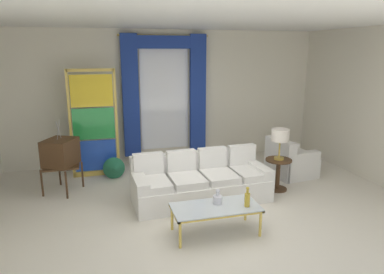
{
  "coord_description": "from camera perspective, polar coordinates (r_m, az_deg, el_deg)",
  "views": [
    {
      "loc": [
        -1.56,
        -4.93,
        2.54
      ],
      "look_at": [
        0.03,
        0.9,
        1.05
      ],
      "focal_mm": 32.89,
      "sensor_mm": 36.0,
      "label": 1
    }
  ],
  "objects": [
    {
      "name": "couch_white_long",
      "position": [
        6.18,
        1.28,
        -7.33
      ],
      "size": [
        2.37,
        1.02,
        0.86
      ],
      "color": "white",
      "rests_on": "ground"
    },
    {
      "name": "table_lamp_brass",
      "position": [
        6.55,
        14.11,
        0.09
      ],
      "size": [
        0.32,
        0.32,
        0.57
      ],
      "color": "#B29338",
      "rests_on": "round_side_table"
    },
    {
      "name": "curtained_window",
      "position": [
        8.0,
        -4.44,
        8.07
      ],
      "size": [
        2.0,
        0.17,
        2.7
      ],
      "color": "white",
      "rests_on": "ground"
    },
    {
      "name": "wall_rear",
      "position": [
        8.21,
        -4.18,
        6.53
      ],
      "size": [
        8.0,
        0.12,
        3.0
      ],
      "primitive_type": "cube",
      "color": "silver",
      "rests_on": "ground"
    },
    {
      "name": "peacock_figurine",
      "position": [
        7.28,
        -12.51,
        -5.08
      ],
      "size": [
        0.44,
        0.6,
        0.5
      ],
      "color": "beige",
      "rests_on": "ground"
    },
    {
      "name": "wall_right",
      "position": [
        7.68,
        27.92,
        4.45
      ],
      "size": [
        0.12,
        7.0,
        3.0
      ],
      "primitive_type": "cube",
      "color": "silver",
      "rests_on": "ground"
    },
    {
      "name": "stained_glass_divider",
      "position": [
        7.38,
        -15.61,
        1.75
      ],
      "size": [
        0.95,
        0.05,
        2.2
      ],
      "color": "gold",
      "rests_on": "ground"
    },
    {
      "name": "vintage_tv",
      "position": [
        6.78,
        -20.56,
        -2.55
      ],
      "size": [
        0.72,
        0.75,
        1.35
      ],
      "color": "#472D19",
      "rests_on": "ground"
    },
    {
      "name": "bottle_blue_decanter",
      "position": [
        5.04,
        8.94,
        -9.86
      ],
      "size": [
        0.08,
        0.08,
        0.29
      ],
      "color": "gold",
      "rests_on": "coffee_table"
    },
    {
      "name": "coffee_table",
      "position": [
        5.06,
        3.84,
        -11.54
      ],
      "size": [
        1.23,
        0.59,
        0.41
      ],
      "color": "silver",
      "rests_on": "ground"
    },
    {
      "name": "ceiling_slab",
      "position": [
        5.96,
        -0.0,
        18.48
      ],
      "size": [
        8.0,
        7.6,
        0.04
      ],
      "primitive_type": "cube",
      "color": "white"
    },
    {
      "name": "round_side_table",
      "position": [
        6.74,
        13.77,
        -5.47
      ],
      "size": [
        0.48,
        0.48,
        0.59
      ],
      "color": "#472D19",
      "rests_on": "ground"
    },
    {
      "name": "ground_plane",
      "position": [
        5.76,
        2.14,
        -12.32
      ],
      "size": [
        16.0,
        16.0,
        0.0
      ],
      "primitive_type": "plane",
      "color": "silver"
    },
    {
      "name": "armchair_white",
      "position": [
        7.58,
        15.52,
        -3.97
      ],
      "size": [
        0.92,
        0.91,
        0.8
      ],
      "color": "white",
      "rests_on": "ground"
    },
    {
      "name": "bottle_crystal_tall",
      "position": [
        5.1,
        4.17,
        -9.96
      ],
      "size": [
        0.13,
        0.13,
        0.22
      ],
      "color": "silver",
      "rests_on": "coffee_table"
    }
  ]
}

